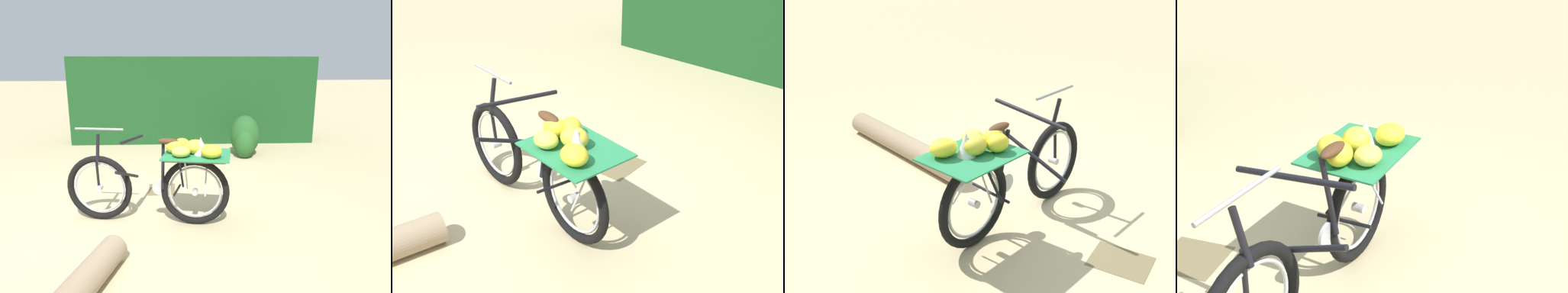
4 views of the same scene
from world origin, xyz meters
The scene contains 5 objects.
ground_plane centered at (0.00, 0.00, 0.00)m, with size 60.00×60.00×0.00m, color #C6B284.
foliage_hedge centered at (4.09, -1.07, 0.91)m, with size 5.13×0.90×1.81m, color #19471E.
bicycle centered at (0.00, -0.40, 0.51)m, with size 0.82×1.80×1.03m.
shrub_cluster centered at (2.70, -1.94, 0.33)m, with size 0.78×0.54×0.75m.
leaf_litter_patch centered at (1.00, -0.41, 0.00)m, with size 0.44×0.36×0.01m, color olive.
Camera 1 is at (-3.48, -0.50, 1.70)m, focal length 31.70 mm.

